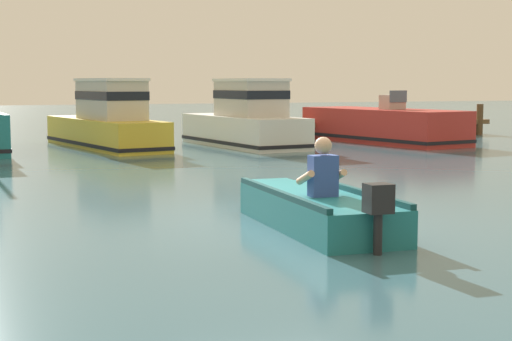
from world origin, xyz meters
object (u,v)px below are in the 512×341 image
rowboat_with_person (316,209)px  moored_boat_white (246,121)px  moored_boat_yellow (107,122)px  moored_boat_red (382,126)px

rowboat_with_person → moored_boat_white: 13.36m
moored_boat_yellow → moored_boat_white: moored_boat_yellow is taller
rowboat_with_person → moored_boat_yellow: moored_boat_yellow is taller
moored_boat_yellow → moored_boat_red: (8.46, -0.99, -0.23)m
rowboat_with_person → moored_boat_white: moored_boat_white is taller
moored_boat_yellow → moored_boat_white: 4.01m
moored_boat_white → moored_boat_red: moored_boat_white is taller
moored_boat_yellow → moored_boat_red: bearing=-6.7°
moored_boat_yellow → moored_boat_white: size_ratio=1.15×
rowboat_with_person → moored_boat_white: (3.75, 12.82, 0.49)m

